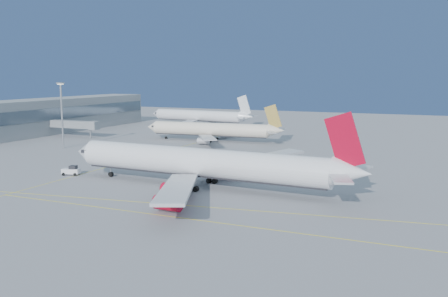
% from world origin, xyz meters
% --- Properties ---
extents(ground, '(500.00, 500.00, 0.00)m').
position_xyz_m(ground, '(0.00, 0.00, 0.00)').
color(ground, slate).
rests_on(ground, ground).
extents(terminal, '(18.40, 110.00, 15.00)m').
position_xyz_m(terminal, '(-114.93, 85.00, 7.51)').
color(terminal, gray).
rests_on(terminal, ground).
extents(jet_bridge, '(23.60, 3.60, 6.90)m').
position_xyz_m(jet_bridge, '(-93.11, 72.00, 5.17)').
color(jet_bridge, gray).
rests_on(jet_bridge, ground).
extents(taxiway_lines, '(118.86, 140.00, 0.02)m').
position_xyz_m(taxiway_lines, '(-14.71, 6.34, 0.01)').
color(taxiway_lines, yellow).
rests_on(taxiway_lines, ground).
extents(airliner_virgin, '(75.11, 67.43, 18.53)m').
position_xyz_m(airliner_virgin, '(-3.90, 9.81, 5.59)').
color(airliner_virgin, white).
rests_on(airliner_virgin, ground).
extents(airliner_etihad, '(56.83, 52.36, 14.83)m').
position_xyz_m(airliner_etihad, '(-36.08, 83.37, 4.51)').
color(airliner_etihad, beige).
rests_on(airliner_etihad, ground).
extents(airliner_third, '(59.49, 54.67, 15.95)m').
position_xyz_m(airliner_third, '(-67.61, 135.58, 4.83)').
color(airliner_third, white).
rests_on(airliner_third, ground).
extents(pushback_tug, '(4.82, 3.71, 2.45)m').
position_xyz_m(pushback_tug, '(-41.66, 8.89, 1.14)').
color(pushback_tug, white).
rests_on(pushback_tug, ground).
extents(light_mast, '(1.98, 1.98, 22.93)m').
position_xyz_m(light_mast, '(-76.54, 45.36, 13.53)').
color(light_mast, gray).
rests_on(light_mast, ground).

